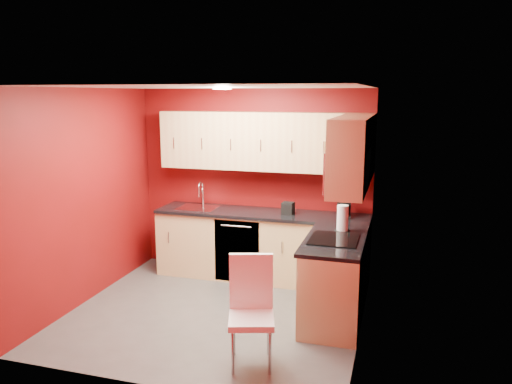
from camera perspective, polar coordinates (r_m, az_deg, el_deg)
The scene contains 21 objects.
floor at distance 5.81m, azimuth -4.61°, elevation -13.59°, with size 3.20×3.20×0.00m, color #464442.
ceiling at distance 5.28m, azimuth -5.04°, elevation 11.87°, with size 3.20×3.20×0.00m, color white.
wall_back at distance 6.80m, azimuth -0.27°, elevation 1.17°, with size 3.20×3.20×0.00m, color #66090B.
wall_front at distance 4.09m, azimuth -12.42°, elevation -5.88°, with size 3.20×3.20×0.00m, color #66090B.
wall_left at distance 6.16m, azimuth -18.84°, elevation -0.49°, with size 3.00×3.00×0.00m, color #66090B.
wall_right at distance 5.07m, azimuth 12.33°, elevation -2.57°, with size 3.00×3.00×0.00m, color #66090B.
base_cabinets_back at distance 6.66m, azimuth 0.65°, elevation -6.26°, with size 2.80×0.60×0.87m, color tan.
base_cabinets_right at distance 5.58m, azimuth 9.05°, elevation -9.95°, with size 0.60×1.30×0.87m, color tan.
countertop_back at distance 6.53m, azimuth 0.62°, elevation -2.49°, with size 2.80×0.63×0.04m, color black.
countertop_right at distance 5.42m, azimuth 9.01°, elevation -5.50°, with size 0.63×1.27×0.04m, color black.
upper_cabinets_back at distance 6.50m, azimuth 0.98°, elevation 5.82°, with size 2.80×0.35×0.75m, color tan.
upper_cabinets_right at distance 5.41m, azimuth 11.10°, elevation 5.19°, with size 0.35×1.55×0.75m.
microwave at distance 5.20m, azimuth 10.41°, elevation 2.46°, with size 0.42×0.76×0.42m.
cooktop at distance 5.38m, azimuth 8.92°, elevation -5.35°, with size 0.50×0.55×0.01m, color black.
sink at distance 6.82m, azimuth -6.63°, elevation -1.49°, with size 0.52×0.42×0.35m.
dishwasher_front at distance 6.47m, azimuth -2.20°, elevation -6.81°, with size 0.60×0.02×0.82m, color black.
downlight at distance 5.56m, azimuth -3.90°, elevation 11.70°, with size 0.20×0.20×0.01m, color white.
coffee_maker at distance 6.31m, azimuth 10.03°, elevation -1.62°, with size 0.17×0.23×0.29m, color black, non-canonical shape.
napkin_holder at distance 6.41m, azimuth 3.68°, elevation -1.87°, with size 0.14×0.14×0.16m, color black, non-canonical shape.
paper_towel at distance 5.68m, azimuth 9.87°, elevation -2.98°, with size 0.17×0.17×0.30m, color silver, non-canonical shape.
dining_chair at distance 4.60m, azimuth -0.55°, elevation -13.69°, with size 0.40×0.42×1.00m, color white, non-canonical shape.
Camera 1 is at (1.91, -4.92, 2.43)m, focal length 35.00 mm.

